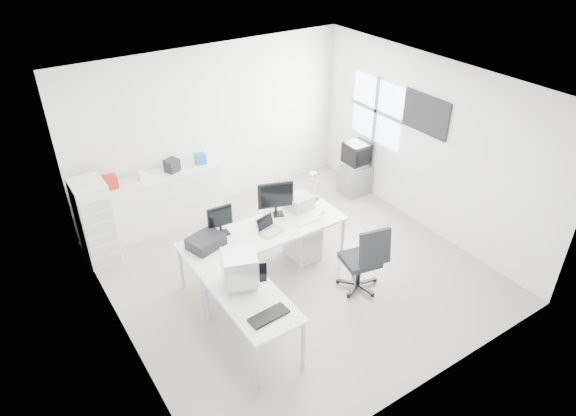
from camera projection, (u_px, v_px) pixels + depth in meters
floor at (295, 271)px, 7.62m from camera, size 5.00×5.00×0.01m
ceiling at (297, 88)px, 6.15m from camera, size 5.00×5.00×0.01m
back_wall at (213, 128)px, 8.66m from camera, size 5.00×0.02×2.80m
left_wall at (111, 250)px, 5.71m from camera, size 0.02×5.00×2.80m
right_wall at (428, 146)px, 8.06m from camera, size 0.02×5.00×2.80m
window at (376, 111)px, 8.79m from camera, size 0.02×1.20×1.10m
wall_picture at (426, 114)px, 7.85m from camera, size 0.04×0.90×0.60m
main_desk at (265, 252)px, 7.40m from camera, size 2.40×0.80×0.75m
side_desk at (252, 320)px, 6.23m from camera, size 0.70×1.40×0.75m
drawer_pedestal at (303, 239)px, 7.81m from camera, size 0.40×0.50×0.60m
inkjet_printer at (206, 242)px, 6.84m from camera, size 0.53×0.46×0.16m
lcd_monitor_small at (220, 221)px, 7.01m from camera, size 0.37×0.22×0.45m
lcd_monitor_large at (276, 199)px, 7.41m from camera, size 0.56×0.37×0.54m
laptop at (271, 226)px, 7.10m from camera, size 0.40×0.41×0.22m
white_keyboard at (308, 221)px, 7.40m from camera, size 0.40×0.13×0.02m
white_mouse at (323, 212)px, 7.57m from camera, size 0.06×0.06×0.06m
laser_printer at (299, 202)px, 7.66m from camera, size 0.40×0.36×0.21m
desk_lamp at (316, 184)px, 7.80m from camera, size 0.22×0.22×0.53m
crt_monitor at (240, 270)px, 6.09m from camera, size 0.51×0.51×0.46m
black_keyboard at (269, 316)px, 5.74m from camera, size 0.48×0.22×0.03m
office_chair at (360, 257)px, 7.05m from camera, size 0.72×0.72×1.06m
tv_cabinet at (355, 180)px, 9.46m from camera, size 0.51×0.42×0.55m
crt_tv at (357, 155)px, 9.19m from camera, size 0.50×0.48×0.45m
sideboard at (165, 200)px, 8.45m from camera, size 1.91×0.48×0.95m
clutter_box_a at (110, 182)px, 7.77m from camera, size 0.20×0.18×0.20m
clutter_box_b at (142, 176)px, 8.02m from camera, size 0.14×0.12×0.13m
clutter_box_c at (172, 165)px, 8.24m from camera, size 0.26×0.25×0.21m
clutter_box_d at (200, 159)px, 8.48m from camera, size 0.19×0.17×0.17m
clutter_bottle at (89, 186)px, 7.65m from camera, size 0.07×0.07×0.22m
filing_cabinet at (95, 222)px, 7.56m from camera, size 0.46×0.55×1.32m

